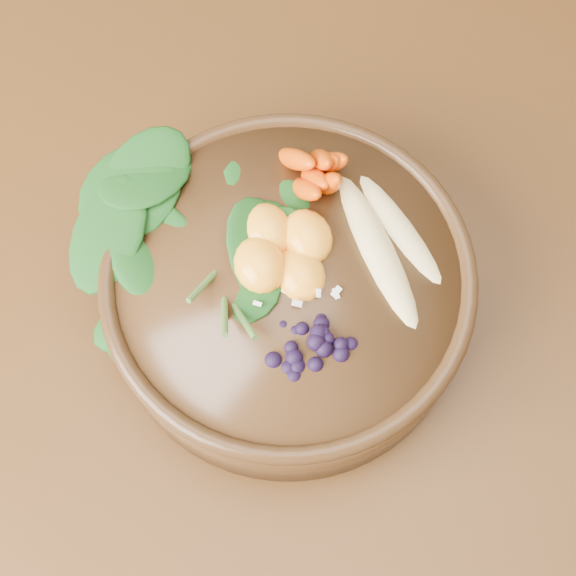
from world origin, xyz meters
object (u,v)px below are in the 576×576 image
(kale_heap, at_px, (208,209))
(carrot_cluster, at_px, (322,144))
(stoneware_bowl, at_px, (288,293))
(banana_halves, at_px, (391,231))
(mandarin_cluster, at_px, (283,243))
(dining_table, at_px, (512,201))
(blueberry_pile, at_px, (317,334))

(kale_heap, bearing_deg, carrot_cluster, 8.58)
(stoneware_bowl, bearing_deg, kale_heap, 124.93)
(banana_halves, bearing_deg, mandarin_cluster, 170.25)
(dining_table, relative_size, stoneware_bowl, 5.38)
(carrot_cluster, bearing_deg, mandarin_cluster, -129.81)
(banana_halves, bearing_deg, blueberry_pile, -141.51)
(carrot_cluster, xyz_separation_m, blueberry_pile, (-0.06, -0.14, -0.02))
(kale_heap, distance_m, blueberry_pile, 0.13)
(kale_heap, relative_size, banana_halves, 1.17)
(stoneware_bowl, height_order, banana_halves, banana_halves)
(dining_table, xyz_separation_m, stoneware_bowl, (-0.28, -0.07, 0.13))
(banana_halves, height_order, mandarin_cluster, mandarin_cluster)
(dining_table, distance_m, carrot_cluster, 0.31)
(kale_heap, distance_m, carrot_cluster, 0.10)
(carrot_cluster, relative_size, blueberry_pile, 0.60)
(banana_halves, relative_size, blueberry_pile, 1.22)
(kale_heap, height_order, blueberry_pile, kale_heap)
(mandarin_cluster, bearing_deg, kale_heap, 136.28)
(blueberry_pile, bearing_deg, dining_table, 25.50)
(stoneware_bowl, distance_m, carrot_cluster, 0.13)
(carrot_cluster, height_order, blueberry_pile, carrot_cluster)
(kale_heap, bearing_deg, stoneware_bowl, -55.07)
(carrot_cluster, height_order, banana_halves, carrot_cluster)
(mandarin_cluster, xyz_separation_m, blueberry_pile, (-0.00, -0.08, 0.00))
(dining_table, height_order, kale_heap, kale_heap)
(kale_heap, bearing_deg, banana_halves, -25.48)
(mandarin_cluster, bearing_deg, blueberry_pile, -91.20)
(stoneware_bowl, bearing_deg, dining_table, 14.19)
(carrot_cluster, bearing_deg, kale_heap, -169.49)
(stoneware_bowl, xyz_separation_m, kale_heap, (-0.04, 0.06, 0.06))
(banana_halves, distance_m, blueberry_pile, 0.11)
(stoneware_bowl, xyz_separation_m, banana_halves, (0.09, 0.00, 0.05))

